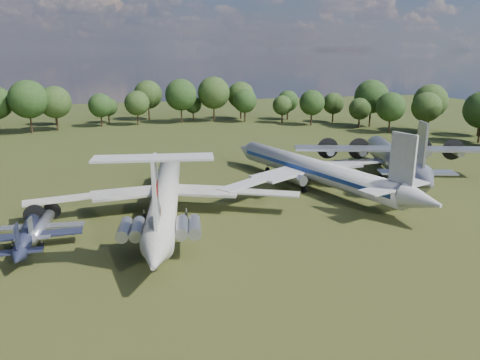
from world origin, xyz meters
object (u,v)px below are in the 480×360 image
object	(u,v)px
an12_transport	(394,163)
small_prop_west	(27,239)
small_prop_northwest	(42,229)
person_on_il62	(159,209)
il62_airliner	(165,200)
tu104_jet	(314,174)

from	to	relation	value
an12_transport	small_prop_west	world-z (taller)	an12_transport
small_prop_northwest	person_on_il62	bearing A→B (deg)	-30.14
il62_airliner	an12_transport	bearing A→B (deg)	22.24
il62_airliner	an12_transport	distance (m)	43.41
il62_airliner	small_prop_northwest	bearing A→B (deg)	-158.66
il62_airliner	small_prop_northwest	xyz separation A→B (m)	(-15.71, -3.39, -1.40)
an12_transport	tu104_jet	bearing A→B (deg)	-153.56
person_on_il62	il62_airliner	bearing A→B (deg)	-89.99
il62_airliner	person_on_il62	world-z (taller)	person_on_il62
tu104_jet	small_prop_west	bearing A→B (deg)	-179.08
il62_airliner	small_prop_northwest	distance (m)	16.13
an12_transport	person_on_il62	xyz separation A→B (m)	(-44.42, -23.09, 3.04)
small_prop_northwest	person_on_il62	world-z (taller)	person_on_il62
small_prop_northwest	person_on_il62	distance (m)	17.42
an12_transport	small_prop_northwest	bearing A→B (deg)	-149.37
small_prop_west	tu104_jet	bearing A→B (deg)	17.71
an12_transport	person_on_il62	distance (m)	50.16
il62_airliner	person_on_il62	xyz separation A→B (m)	(-2.14, -13.26, 3.26)
il62_airliner	tu104_jet	size ratio (longest dim) A/B	0.98
small_prop_west	il62_airliner	bearing A→B (deg)	21.64
tu104_jet	small_prop_northwest	size ratio (longest dim) A/B	3.66
tu104_jet	small_prop_northwest	xyz separation A→B (m)	(-41.12, -10.65, -1.50)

